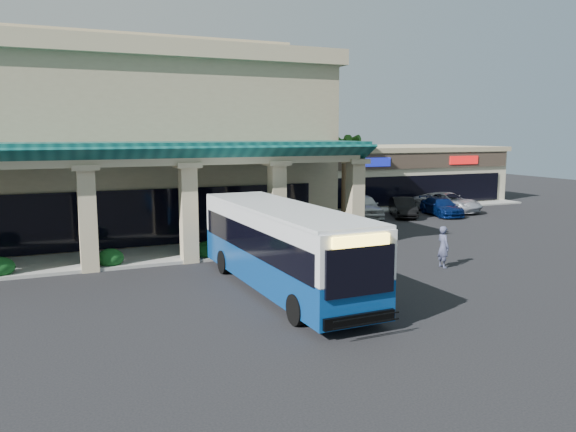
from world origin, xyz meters
name	(u,v)px	position (x,y,z in m)	size (l,w,h in m)	color
ground	(291,282)	(0.00, 0.00, 0.00)	(110.00, 110.00, 0.00)	black
main_building	(64,140)	(-8.00, 16.00, 5.67)	(30.80, 14.80, 11.35)	tan
arcade	(73,204)	(-8.00, 6.80, 2.85)	(30.00, 6.20, 5.70)	#0A403F
strip_mall	(366,173)	(18.00, 24.00, 2.45)	(22.50, 12.50, 4.90)	beige
palm_0	(344,177)	(8.50, 11.00, 3.30)	(2.40, 2.40, 6.60)	#1C4A13
palm_1	(335,179)	(9.50, 14.00, 2.90)	(2.40, 2.40, 5.80)	#1C4A13
broadleaf_tree	(282,182)	(7.50, 19.00, 2.41)	(2.60, 2.60, 4.81)	#0D3A12
transit_bus	(282,249)	(-0.81, -1.00, 1.66)	(2.76, 11.86, 3.31)	navy
pedestrian	(443,247)	(7.39, -0.43, 0.96)	(0.70, 0.46, 1.92)	#444967
car_silver	(362,206)	(11.89, 14.29, 0.85)	(2.02, 5.01, 1.71)	silver
car_white	(403,207)	(14.81, 13.42, 0.71)	(1.51, 4.32, 1.42)	black
car_red	(441,207)	(17.85, 12.87, 0.66)	(1.84, 4.53, 1.31)	#06174C
car_gray	(448,202)	(19.56, 14.27, 0.75)	(2.50, 5.43, 1.51)	#AEB0BB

